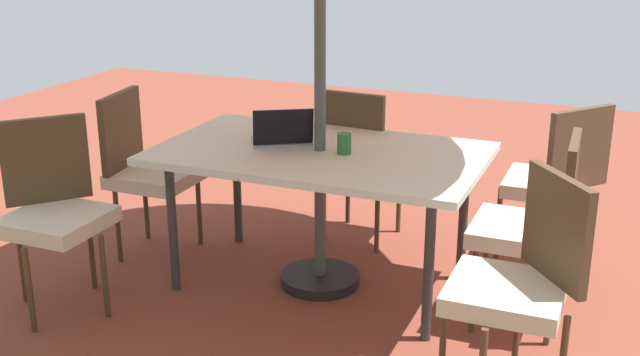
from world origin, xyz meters
TOP-DOWN VIEW (x-y plane):
  - ground_plane at (0.00, 0.00)m, footprint 10.00×10.00m
  - dining_table at (0.00, 0.00)m, footprint 1.71×1.03m
  - chair_south at (0.02, -0.67)m, footprint 0.46×0.48m
  - chair_southwest at (-1.15, -0.72)m, footprint 0.58×0.58m
  - chair_east at (1.12, -0.02)m, footprint 0.49×0.48m
  - chair_northeast at (1.16, 0.74)m, footprint 0.59×0.59m
  - chair_northwest at (-1.17, 0.68)m, footprint 0.58×0.58m
  - chair_west at (-1.13, 0.02)m, footprint 0.47×0.46m
  - laptop at (0.23, -0.02)m, footprint 0.40×0.38m
  - cup at (-0.14, 0.01)m, footprint 0.07×0.07m

SIDE VIEW (x-z plane):
  - ground_plane at x=0.00m, z-range -0.02..0.00m
  - chair_south at x=0.02m, z-range 0.06..1.04m
  - chair_southwest at x=-1.15m, z-range 0.06..1.04m
  - chair_east at x=1.12m, z-range 0.06..1.04m
  - chair_northeast at x=1.16m, z-range 0.06..1.04m
  - chair_northwest at x=-1.17m, z-range 0.06..1.04m
  - chair_west at x=-1.13m, z-range 0.06..1.04m
  - dining_table at x=0.00m, z-range 0.33..1.11m
  - laptop at x=0.23m, z-range 0.72..0.93m
  - cup at x=-0.14m, z-range 0.78..0.89m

